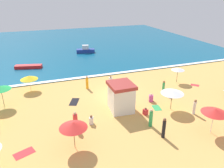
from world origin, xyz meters
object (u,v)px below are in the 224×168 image
Objects in this scene: beach_umbrella_7 at (178,69)px; beachgoer_5 at (151,98)px; beachgoer_1 at (145,112)px; beachgoer_9 at (75,121)px; beachgoer_2 at (194,107)px; beachgoer_7 at (91,120)px; beachgoer_8 at (163,88)px; beachgoer_0 at (151,118)px; beach_umbrella_3 at (73,125)px; small_boat_1 at (86,50)px; beach_umbrella_6 at (215,111)px; lifeguard_cabana at (121,97)px; beach_umbrella_2 at (0,88)px; beachgoer_4 at (164,128)px; beach_umbrella_1 at (29,78)px; beachgoer_6 at (87,83)px; small_boat_0 at (29,67)px; beach_umbrella_4 at (172,92)px; beachgoer_3 at (111,80)px.

beach_umbrella_7 is 2.48× the size of beachgoer_5.
beachgoer_9 is (-6.88, -0.07, 0.47)m from beachgoer_1.
beachgoer_2 is 1.76× the size of beachgoer_7.
beachgoer_0 is at bearing -130.88° from beachgoer_8.
small_boat_1 is (7.34, 27.14, -1.44)m from beach_umbrella_3.
lifeguard_cabana is at bearing 132.58° from beach_umbrella_6.
beach_umbrella_2 is (-11.31, 4.89, 0.64)m from lifeguard_cabana.
beachgoer_4 is 1.96× the size of beachgoer_5.
beach_umbrella_1 is at bearing 136.75° from beachgoer_1.
beach_umbrella_6 is 11.70m from beachgoer_9.
beachgoer_7 is at bearing 152.88° from beach_umbrella_6.
beach_umbrella_3 is at bearing -175.37° from beachgoer_0.
lifeguard_cabana reaches higher than beachgoer_9.
beach_umbrella_3 is 1.81× the size of beachgoer_6.
small_boat_0 is at bearing 120.00° from beachgoer_1.
lifeguard_cabana reaches higher than small_boat_0.
beachgoer_8 is (1.20, 3.37, -1.14)m from beach_umbrella_4.
beachgoer_2 is 0.38× the size of small_boat_0.
beach_umbrella_1 is 8.71m from small_boat_0.
beachgoer_4 reaches higher than beachgoer_6.
lifeguard_cabana reaches higher than beachgoer_2.
beach_umbrella_4 is at bearing 135.46° from beachgoer_2.
beach_umbrella_6 is at bearing -10.35° from beach_umbrella_3.
beach_umbrella_6 is (14.35, -14.42, 0.45)m from beach_umbrella_1.
beachgoer_6 is (-8.40, 9.51, 0.02)m from beachgoer_2.
beach_umbrella_4 is (10.37, 2.55, -0.05)m from beach_umbrella_3.
beachgoer_3 is (0.04, 10.80, -0.42)m from beachgoer_0.
beachgoer_7 is at bearing -119.62° from beachgoer_3.
beachgoer_1 is at bearing -142.52° from beach_umbrella_7.
small_boat_1 is at bearing 85.52° from lifeguard_cabana.
beach_umbrella_1 is 0.93× the size of beach_umbrella_4.
beachgoer_4 is at bearing -155.42° from beachgoer_2.
small_boat_0 is (-10.17, 20.41, -0.48)m from beachgoer_0.
beachgoer_5 is 0.56× the size of beachgoer_6.
beachgoer_4 is at bearing -73.26° from beachgoer_6.
beach_umbrella_3 is 1.00× the size of beach_umbrella_6.
beach_umbrella_6 is 3.39m from beachgoer_2.
beach_umbrella_2 is at bearing -129.58° from beach_umbrella_1.
beach_umbrella_7 is (3.99, 10.55, -0.27)m from beach_umbrella_6.
beachgoer_3 is at bearing 109.73° from beachgoer_5.
beachgoer_6 reaches higher than small_boat_1.
beachgoer_5 is at bearing 27.08° from beach_umbrella_3.
beach_umbrella_3 is at bearing 169.65° from beach_umbrella_6.
beachgoer_0 is at bearing 4.63° from beach_umbrella_3.
small_boat_1 is (0.23, 28.39, -0.31)m from beachgoer_4.
beachgoer_0 is 2.29× the size of beachgoer_1.
beach_umbrella_3 reaches higher than beachgoer_3.
beachgoer_9 reaches higher than beachgoer_2.
beach_umbrella_1 is at bearing 148.53° from beachgoer_5.
beach_umbrella_2 is at bearing -125.98° from small_boat_1.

